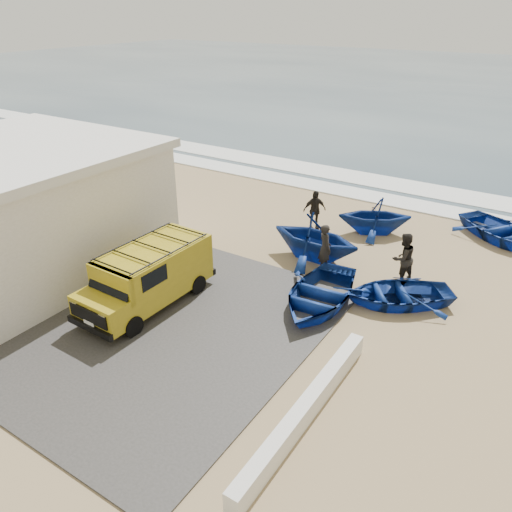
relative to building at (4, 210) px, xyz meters
The scene contains 16 objects.
ground 8.06m from the building, 14.93° to the left, with size 160.00×160.00×0.00m, color tan.
slab 5.90m from the building, ahead, with size 12.00×10.00×0.05m, color #403E3B.
ocean 58.52m from the building, 82.63° to the left, with size 180.00×88.00×0.01m, color #385166.
surf_line 16.02m from the building, 61.82° to the left, with size 180.00×1.60×0.06m, color white.
surf_wash 18.25m from the building, 65.56° to the left, with size 180.00×2.20×0.04m, color white.
building is the anchor object (origin of this frame).
parapet 12.68m from the building, ahead, with size 0.35×6.00×0.55m, color silver.
van 6.15m from the building, ahead, with size 1.93×4.61×1.96m.
boat_near_left 11.28m from the building, 18.77° to the left, with size 2.82×3.95×0.82m, color navy.
boat_near_right 13.71m from the building, 21.84° to the left, with size 2.48×3.47×0.72m, color navy.
boat_mid_left 11.08m from the building, 35.57° to the left, with size 2.97×3.44×1.81m, color navy.
boat_far_left 14.11m from the building, 44.78° to the left, with size 2.56×2.97×1.56m, color navy.
boat_far_right 19.00m from the building, 39.43° to the left, with size 2.81×3.93×0.81m, color navy.
fisherman_front 11.32m from the building, 30.58° to the left, with size 0.66×0.43×1.81m, color black.
fisherman_middle 13.92m from the building, 27.89° to the left, with size 0.88×0.68×1.81m, color black.
fisherman_back 11.83m from the building, 49.34° to the left, with size 1.00×0.42×1.71m, color black.
Camera 1 is at (8.72, -10.88, 8.63)m, focal length 35.00 mm.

